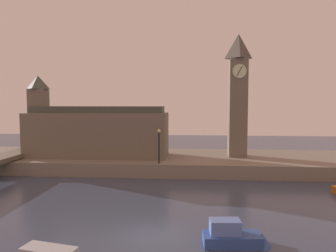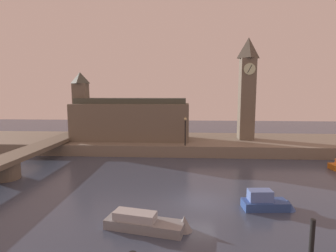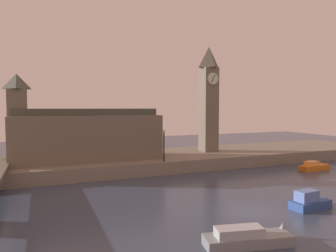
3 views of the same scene
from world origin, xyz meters
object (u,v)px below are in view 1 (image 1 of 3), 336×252
object	(u,v)px
clock_tower	(238,94)
parliament_hall	(94,131)
streetlamp	(159,142)
boat_tour_blue	(237,236)

from	to	relation	value
clock_tower	parliament_hall	xyz separation A→B (m)	(-17.48, -1.15, -4.59)
parliament_hall	streetlamp	world-z (taller)	parliament_hall
clock_tower	parliament_hall	world-z (taller)	clock_tower
clock_tower	boat_tour_blue	xyz separation A→B (m)	(-2.90, -21.18, -8.63)
clock_tower	boat_tour_blue	world-z (taller)	clock_tower
boat_tour_blue	clock_tower	bearing A→B (deg)	82.21
parliament_hall	boat_tour_blue	xyz separation A→B (m)	(14.58, -20.03, -4.05)
clock_tower	parliament_hall	bearing A→B (deg)	-176.24
boat_tour_blue	streetlamp	bearing A→B (deg)	111.19
parliament_hall	boat_tour_blue	distance (m)	25.10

